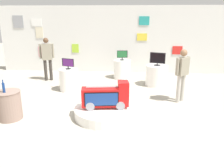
{
  "coord_description": "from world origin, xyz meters",
  "views": [
    {
      "loc": [
        0.74,
        -5.65,
        2.5
      ],
      "look_at": [
        0.3,
        0.14,
        0.73
      ],
      "focal_mm": 36.21,
      "sensor_mm": 36.0,
      "label": 1
    }
  ],
  "objects_px": {
    "display_pedestal_right_rear": "(122,69)",
    "tv_on_right_rear": "(122,55)",
    "side_table_round": "(9,105)",
    "shopper_browsing_rear": "(47,56)",
    "display_pedestal_center_rear": "(157,75)",
    "shopper_browsing_near_truck": "(182,72)",
    "display_pedestal_left_rear": "(69,80)",
    "tv_on_left_rear": "(68,63)",
    "bottle_on_side_table": "(4,87)",
    "novelty_firetruck_tv": "(106,97)",
    "main_display_pedestal": "(105,112)",
    "tv_on_center_rear": "(158,59)"
  },
  "relations": [
    {
      "from": "display_pedestal_right_rear",
      "to": "bottle_on_side_table",
      "type": "xyz_separation_m",
      "value": [
        -2.7,
        -4.17,
        0.48
      ]
    },
    {
      "from": "novelty_firetruck_tv",
      "to": "display_pedestal_right_rear",
      "type": "xyz_separation_m",
      "value": [
        0.28,
        3.78,
        -0.15
      ]
    },
    {
      "from": "tv_on_left_rear",
      "to": "shopper_browsing_rear",
      "type": "relative_size",
      "value": 0.26
    },
    {
      "from": "tv_on_right_rear",
      "to": "shopper_browsing_near_truck",
      "type": "distance_m",
      "value": 3.14
    },
    {
      "from": "side_table_round",
      "to": "shopper_browsing_rear",
      "type": "height_order",
      "value": "shopper_browsing_rear"
    },
    {
      "from": "main_display_pedestal",
      "to": "tv_on_center_rear",
      "type": "xyz_separation_m",
      "value": [
        1.61,
        2.85,
        0.88
      ]
    },
    {
      "from": "main_display_pedestal",
      "to": "display_pedestal_left_rear",
      "type": "bearing_deg",
      "value": 125.94
    },
    {
      "from": "tv_on_right_rear",
      "to": "bottle_on_side_table",
      "type": "bearing_deg",
      "value": -122.91
    },
    {
      "from": "tv_on_left_rear",
      "to": "tv_on_center_rear",
      "type": "xyz_separation_m",
      "value": [
        3.08,
        0.82,
        0.05
      ]
    },
    {
      "from": "novelty_firetruck_tv",
      "to": "tv_on_left_rear",
      "type": "height_order",
      "value": "tv_on_left_rear"
    },
    {
      "from": "display_pedestal_left_rear",
      "to": "bottle_on_side_table",
      "type": "height_order",
      "value": "bottle_on_side_table"
    },
    {
      "from": "display_pedestal_left_rear",
      "to": "side_table_round",
      "type": "xyz_separation_m",
      "value": [
        -0.9,
        -2.35,
        -0.01
      ]
    },
    {
      "from": "main_display_pedestal",
      "to": "tv_on_right_rear",
      "type": "bearing_deg",
      "value": 85.46
    },
    {
      "from": "main_display_pedestal",
      "to": "display_pedestal_right_rear",
      "type": "distance_m",
      "value": 3.8
    },
    {
      "from": "tv_on_right_rear",
      "to": "tv_on_left_rear",
      "type": "bearing_deg",
      "value": -135.49
    },
    {
      "from": "tv_on_center_rear",
      "to": "shopper_browsing_near_truck",
      "type": "height_order",
      "value": "shopper_browsing_near_truck"
    },
    {
      "from": "bottle_on_side_table",
      "to": "tv_on_center_rear",
      "type": "bearing_deg",
      "value": 38.98
    },
    {
      "from": "display_pedestal_center_rear",
      "to": "tv_on_center_rear",
      "type": "height_order",
      "value": "tv_on_center_rear"
    },
    {
      "from": "main_display_pedestal",
      "to": "shopper_browsing_rear",
      "type": "distance_m",
      "value": 4.25
    },
    {
      "from": "novelty_firetruck_tv",
      "to": "shopper_browsing_rear",
      "type": "bearing_deg",
      "value": 129.36
    },
    {
      "from": "novelty_firetruck_tv",
      "to": "tv_on_left_rear",
      "type": "xyz_separation_m",
      "value": [
        -1.5,
        2.04,
        0.42
      ]
    },
    {
      "from": "display_pedestal_right_rear",
      "to": "side_table_round",
      "type": "bearing_deg",
      "value": -123.11
    },
    {
      "from": "novelty_firetruck_tv",
      "to": "shopper_browsing_near_truck",
      "type": "height_order",
      "value": "shopper_browsing_near_truck"
    },
    {
      "from": "novelty_firetruck_tv",
      "to": "side_table_round",
      "type": "relative_size",
      "value": 1.67
    },
    {
      "from": "display_pedestal_left_rear",
      "to": "side_table_round",
      "type": "bearing_deg",
      "value": -110.84
    },
    {
      "from": "novelty_firetruck_tv",
      "to": "tv_on_center_rear",
      "type": "relative_size",
      "value": 2.23
    },
    {
      "from": "tv_on_left_rear",
      "to": "bottle_on_side_table",
      "type": "height_order",
      "value": "tv_on_left_rear"
    },
    {
      "from": "display_pedestal_left_rear",
      "to": "display_pedestal_center_rear",
      "type": "xyz_separation_m",
      "value": [
        3.08,
        0.82,
        0.0
      ]
    },
    {
      "from": "shopper_browsing_near_truck",
      "to": "shopper_browsing_rear",
      "type": "distance_m",
      "value": 5.16
    },
    {
      "from": "display_pedestal_center_rear",
      "to": "shopper_browsing_near_truck",
      "type": "bearing_deg",
      "value": -71.89
    },
    {
      "from": "main_display_pedestal",
      "to": "tv_on_left_rear",
      "type": "height_order",
      "value": "tv_on_left_rear"
    },
    {
      "from": "shopper_browsing_rear",
      "to": "side_table_round",
      "type": "bearing_deg",
      "value": -85.92
    },
    {
      "from": "shopper_browsing_near_truck",
      "to": "shopper_browsing_rear",
      "type": "bearing_deg",
      "value": 157.31
    },
    {
      "from": "display_pedestal_left_rear",
      "to": "tv_on_right_rear",
      "type": "xyz_separation_m",
      "value": [
        1.78,
        1.74,
        0.6
      ]
    },
    {
      "from": "display_pedestal_left_rear",
      "to": "display_pedestal_center_rear",
      "type": "bearing_deg",
      "value": 14.84
    },
    {
      "from": "main_display_pedestal",
      "to": "bottle_on_side_table",
      "type": "relative_size",
      "value": 4.94
    },
    {
      "from": "display_pedestal_center_rear",
      "to": "shopper_browsing_near_truck",
      "type": "distance_m",
      "value": 1.79
    },
    {
      "from": "tv_on_left_rear",
      "to": "shopper_browsing_near_truck",
      "type": "height_order",
      "value": "shopper_browsing_near_truck"
    },
    {
      "from": "main_display_pedestal",
      "to": "display_pedestal_center_rear",
      "type": "distance_m",
      "value": 3.28
    },
    {
      "from": "display_pedestal_left_rear",
      "to": "tv_on_right_rear",
      "type": "height_order",
      "value": "tv_on_right_rear"
    },
    {
      "from": "tv_on_center_rear",
      "to": "novelty_firetruck_tv",
      "type": "bearing_deg",
      "value": -119.04
    },
    {
      "from": "tv_on_right_rear",
      "to": "display_pedestal_left_rear",
      "type": "bearing_deg",
      "value": -135.57
    },
    {
      "from": "display_pedestal_left_rear",
      "to": "tv_on_right_rear",
      "type": "bearing_deg",
      "value": 44.43
    },
    {
      "from": "display_pedestal_right_rear",
      "to": "tv_on_right_rear",
      "type": "xyz_separation_m",
      "value": [
        -0.0,
        -0.0,
        0.6
      ]
    },
    {
      "from": "tv_on_left_rear",
      "to": "tv_on_center_rear",
      "type": "distance_m",
      "value": 3.19
    },
    {
      "from": "novelty_firetruck_tv",
      "to": "display_pedestal_center_rear",
      "type": "xyz_separation_m",
      "value": [
        1.58,
        2.86,
        -0.15
      ]
    },
    {
      "from": "bottle_on_side_table",
      "to": "shopper_browsing_near_truck",
      "type": "distance_m",
      "value": 4.82
    },
    {
      "from": "tv_on_center_rear",
      "to": "display_pedestal_center_rear",
      "type": "bearing_deg",
      "value": 108.23
    },
    {
      "from": "display_pedestal_right_rear",
      "to": "tv_on_right_rear",
      "type": "bearing_deg",
      "value": -99.38
    },
    {
      "from": "bottle_on_side_table",
      "to": "shopper_browsing_rear",
      "type": "relative_size",
      "value": 0.19
    }
  ]
}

